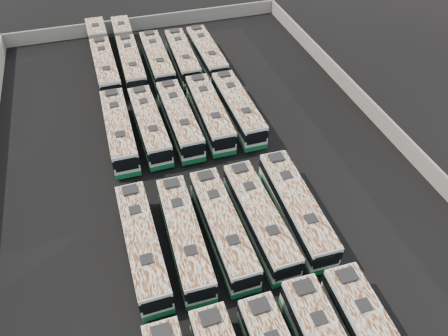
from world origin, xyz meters
TOP-DOWN VIEW (x-y plane):
  - ground at (0.00, 0.00)m, footprint 140.00×140.00m
  - perimeter_wall at (0.00, 0.00)m, footprint 45.20×73.20m
  - bus_midfront_far_left at (-8.15, -9.34)m, footprint 2.89×12.75m
  - bus_midfront_left at (-4.46, -9.54)m, footprint 2.88×12.63m
  - bus_midfront_center at (-0.93, -9.55)m, footprint 2.89×12.74m
  - bus_midfront_right at (2.59, -9.56)m, footprint 2.99×12.81m
  - bus_midfront_far_right at (6.34, -9.35)m, footprint 3.02×13.09m
  - bus_midback_far_left at (-8.04, 7.45)m, footprint 2.79×13.03m
  - bus_midback_left at (-4.56, 7.45)m, footprint 2.96×12.70m
  - bus_midback_center at (-1.00, 7.50)m, footprint 2.91×12.94m
  - bus_midback_right at (2.71, 7.68)m, footprint 2.92×13.08m
  - bus_midback_far_right at (6.25, 7.57)m, footprint 2.85×12.95m
  - bus_back_far_left at (-8.09, 25.36)m, footprint 3.07×20.20m
  - bus_back_left at (-4.47, 25.39)m, footprint 2.91×19.51m
  - bus_back_center at (-0.89, 21.94)m, footprint 2.77×12.90m
  - bus_back_right at (2.73, 21.85)m, footprint 2.93×12.63m
  - bus_back_far_right at (6.27, 21.77)m, footprint 2.80×12.75m

SIDE VIEW (x-z plane):
  - ground at x=0.00m, z-range 0.00..0.00m
  - perimeter_wall at x=0.00m, z-range 0.00..2.20m
  - bus_back_left at x=-4.47m, z-range 0.04..3.57m
  - bus_back_right at x=2.73m, z-range 0.04..3.59m
  - bus_midfront_left at x=-4.46m, z-range 0.04..3.59m
  - bus_midback_left at x=-4.56m, z-range 0.04..3.60m
  - bus_midfront_center at x=-0.93m, z-range 0.04..3.62m
  - bus_midfront_far_left at x=-8.15m, z-range 0.04..3.62m
  - bus_back_far_right at x=6.27m, z-range 0.04..3.63m
  - bus_midfront_right at x=2.59m, z-range 0.04..3.64m
  - bus_back_center at x=-0.89m, z-range 0.04..3.68m
  - bus_midback_center at x=-1.00m, z-range 0.04..3.68m
  - bus_midback_far_right at x=6.25m, z-range 0.04..3.69m
  - bus_back_far_left at x=-8.09m, z-range 0.04..3.70m
  - bus_midback_far_left at x=-8.04m, z-range 0.04..3.71m
  - bus_midfront_far_right at x=6.34m, z-range 0.04..3.72m
  - bus_midback_right at x=2.71m, z-range 0.04..3.72m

